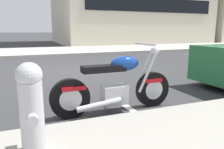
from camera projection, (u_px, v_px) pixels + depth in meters
The scene contains 5 objects.
ground_plane at pixel (79, 71), 7.15m from camera, with size 260.00×260.00×0.00m, color #333335.
sidewalk_far_curb at pixel (208, 46), 17.51m from camera, with size 120.00×5.00×0.14m, color #ADA89E.
parking_stall_stripe at pixel (124, 104), 3.90m from camera, with size 0.12×2.20×0.01m, color silver.
parked_motorcycle at pixel (116, 86), 3.50m from camera, with size 2.03×0.62×1.10m.
fire_hydrant at pixel (31, 106), 2.04m from camera, with size 0.24×0.36×0.88m.
Camera 1 is at (-1.56, -6.94, 1.30)m, focal length 35.20 mm.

